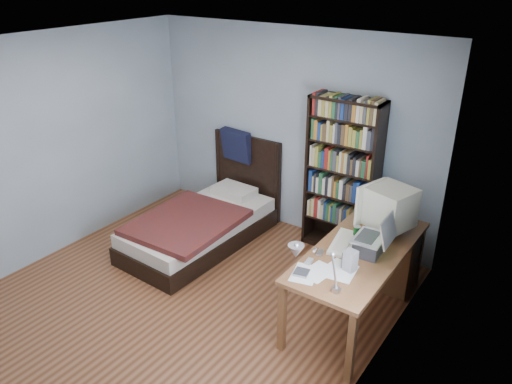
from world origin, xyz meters
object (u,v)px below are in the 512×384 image
laptop (371,243)px  speaker (350,261)px  desk_lamp (303,256)px  bookshelf (342,177)px  keyboard (344,243)px  crt_monitor (388,207)px  soda_can (357,232)px  bed (204,222)px  desk (377,254)px

laptop → speaker: size_ratio=2.13×
desk_lamp → bookshelf: 2.25m
keyboard → bookshelf: bearing=106.2°
desk_lamp → keyboard: 1.18m
crt_monitor → soda_can: size_ratio=4.27×
laptop → bed: size_ratio=0.20×
crt_monitor → speaker: 0.83m
soda_can → bed: (-1.99, 0.07, -0.53)m
crt_monitor → speaker: (0.00, -0.81, -0.18)m
desk_lamp → laptop: bearing=83.9°
keyboard → bed: bearing=161.8°
bookshelf → bed: bearing=-150.5°
desk_lamp → bookshelf: bookshelf is taller
laptop → keyboard: 0.29m
keyboard → speaker: speaker is taller
desk_lamp → bed: 2.67m
crt_monitor → desk_lamp: (-0.07, -1.52, 0.22)m
crt_monitor → desk: bearing=141.4°
desk → laptop: bearing=-78.4°
desk → laptop: 0.67m
bed → desk_lamp: bearing=-32.1°
keyboard → speaker: bearing=-68.3°
keyboard → desk: bearing=61.0°
desk → bed: bearing=-173.2°
keyboard → soda_can: (0.05, 0.18, 0.04)m
speaker → bookshelf: (-0.77, 1.41, 0.09)m
desk → keyboard: 0.62m
desk_lamp → bed: desk_lamp is taller
speaker → bed: bed is taller
laptop → bed: bed is taller
bookshelf → bed: 1.75m
desk → speaker: speaker is taller
desk → desk_lamp: bearing=-90.2°
speaker → bookshelf: bearing=129.9°
laptop → bookshelf: bearing=127.2°
desk → laptop: laptop is taller
speaker → bed: 2.33m
crt_monitor → soda_can: bearing=-124.3°
crt_monitor → desk_lamp: bearing=-92.7°
crt_monitor → laptop: (0.04, -0.46, -0.16)m
laptop → desk_lamp: 1.13m
laptop → desk_lamp: bearing=-96.1°
soda_can → speaker: bearing=-71.3°
crt_monitor → bookshelf: bookshelf is taller
crt_monitor → bed: crt_monitor is taller
laptop → soda_can: bearing=138.7°
desk → bed: size_ratio=0.85×
keyboard → soda_can: bearing=64.9°
keyboard → bed: (-1.95, 0.25, -0.49)m
keyboard → bookshelf: bookshelf is taller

